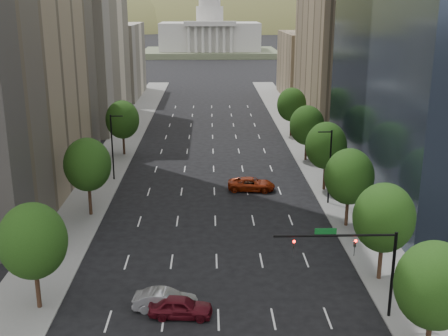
{
  "coord_description": "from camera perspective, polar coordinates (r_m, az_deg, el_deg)",
  "views": [
    {
      "loc": [
        -0.58,
        -7.24,
        23.06
      ],
      "look_at": [
        0.79,
        43.45,
        8.0
      ],
      "focal_mm": 44.79,
      "sensor_mm": 36.0,
      "label": 1
    }
  ],
  "objects": [
    {
      "name": "car_silver",
      "position": [
        44.85,
        -6.02,
        -13.3
      ],
      "size": [
        5.09,
        2.18,
        1.63
      ],
      "primitive_type": "imported",
      "rotation": [
        0.0,
        0.0,
        1.48
      ],
      "color": "#97979C",
      "rests_on": "ground"
    },
    {
      "name": "capitol",
      "position": [
        257.36,
        -1.45,
        13.31
      ],
      "size": [
        60.0,
        40.0,
        35.2
      ],
      "color": "#596647",
      "rests_on": "ground"
    },
    {
      "name": "sidewalk_right",
      "position": [
        72.86,
        11.3,
        -2.18
      ],
      "size": [
        6.0,
        200.0,
        0.15
      ],
      "primitive_type": "cube",
      "color": "slate",
      "rests_on": "ground"
    },
    {
      "name": "filler_left",
      "position": [
        145.99,
        -11.37,
        10.7
      ],
      "size": [
        14.0,
        26.0,
        18.0
      ],
      "primitive_type": "cube",
      "color": "beige",
      "rests_on": "ground"
    },
    {
      "name": "tree_right_1",
      "position": [
        48.81,
        16.01,
        -4.91
      ],
      "size": [
        5.2,
        5.2,
        8.75
      ],
      "color": "#382316",
      "rests_on": "ground"
    },
    {
      "name": "tree_left_0",
      "position": [
        44.94,
        -18.93,
        -7.07
      ],
      "size": [
        5.2,
        5.2,
        8.75
      ],
      "color": "#382316",
      "rests_on": "ground"
    },
    {
      "name": "tree_right_2",
      "position": [
        59.74,
        12.65,
        -0.86
      ],
      "size": [
        5.2,
        5.2,
        8.61
      ],
      "color": "#382316",
      "rests_on": "ground"
    },
    {
      "name": "tree_left_2",
      "position": [
        88.03,
        -10.32,
        4.88
      ],
      "size": [
        5.2,
        5.2,
        8.68
      ],
      "color": "#382316",
      "rests_on": "ground"
    },
    {
      "name": "tree_right_0",
      "position": [
        39.55,
        20.68,
        -11.15
      ],
      "size": [
        5.2,
        5.2,
        8.39
      ],
      "color": "#382316",
      "rests_on": "ground"
    },
    {
      "name": "foothills",
      "position": [
        610.7,
        1.8,
        10.82
      ],
      "size": [
        720.0,
        413.0,
        263.0
      ],
      "color": "olive",
      "rests_on": "ground"
    },
    {
      "name": "tree_right_4",
      "position": [
        84.4,
        8.46,
        4.32
      ],
      "size": [
        5.2,
        5.2,
        8.46
      ],
      "color": "#382316",
      "rests_on": "ground"
    },
    {
      "name": "streetlight_ln",
      "position": [
        75.61,
        -11.3,
        2.27
      ],
      "size": [
        1.7,
        0.2,
        9.0
      ],
      "color": "black",
      "rests_on": "ground"
    },
    {
      "name": "filler_right",
      "position": [
        143.35,
        8.89,
        10.32
      ],
      "size": [
        14.0,
        26.0,
        16.0
      ],
      "primitive_type": "cube",
      "color": "#8C7759",
      "rests_on": "ground"
    },
    {
      "name": "tree_right_5",
      "position": [
        99.84,
        6.92,
        6.44
      ],
      "size": [
        5.2,
        5.2,
        8.75
      ],
      "color": "#382316",
      "rests_on": "ground"
    },
    {
      "name": "car_maroon",
      "position": [
        43.89,
        -4.44,
        -13.95
      ],
      "size": [
        5.01,
        2.36,
        1.66
      ],
      "primitive_type": "imported",
      "rotation": [
        0.0,
        0.0,
        1.49
      ],
      "color": "#4C0C15",
      "rests_on": "ground"
    },
    {
      "name": "tree_right_3",
      "position": [
        70.92,
        10.37,
        2.26
      ],
      "size": [
        5.2,
        5.2,
        8.89
      ],
      "color": "#382316",
      "rests_on": "ground"
    },
    {
      "name": "streetlight_rn",
      "position": [
        66.35,
        10.71,
        0.31
      ],
      "size": [
        1.7,
        0.2,
        9.0
      ],
      "color": "black",
      "rests_on": "ground"
    },
    {
      "name": "tree_left_1",
      "position": [
        63.1,
        -13.76,
        0.33
      ],
      "size": [
        5.2,
        5.2,
        8.97
      ],
      "color": "#382316",
      "rests_on": "ground"
    },
    {
      "name": "sidewalk_left",
      "position": [
        72.61,
        -13.33,
        -2.38
      ],
      "size": [
        6.0,
        200.0,
        0.15
      ],
      "primitive_type": "cube",
      "color": "slate",
      "rests_on": "ground"
    },
    {
      "name": "parking_tan_right",
      "position": [
        110.55,
        12.11,
        12.0
      ],
      "size": [
        14.0,
        30.0,
        30.0
      ],
      "primitive_type": "cube",
      "color": "#8C7759",
      "rests_on": "ground"
    },
    {
      "name": "midrise_cream_left",
      "position": [
        113.05,
        -14.41,
        13.22
      ],
      "size": [
        14.0,
        30.0,
        35.0
      ],
      "primitive_type": "cube",
      "color": "beige",
      "rests_on": "ground"
    },
    {
      "name": "traffic_signal",
      "position": [
        42.78,
        13.82,
        -8.69
      ],
      "size": [
        9.12,
        0.4,
        7.38
      ],
      "color": "black",
      "rests_on": "ground"
    },
    {
      "name": "car_red_far",
      "position": [
        71.27,
        2.81,
        -1.65
      ],
      "size": [
        6.25,
        3.36,
        1.67
      ],
      "primitive_type": "imported",
      "rotation": [
        0.0,
        0.0,
        1.47
      ],
      "color": "maroon",
      "rests_on": "ground"
    }
  ]
}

